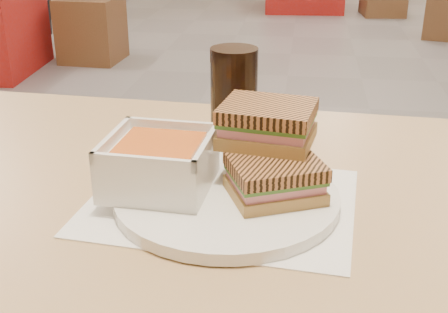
# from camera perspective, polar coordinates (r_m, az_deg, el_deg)

# --- Properties ---
(main_table) EXTENTS (1.23, 0.76, 0.75)m
(main_table) POSITION_cam_1_polar(r_m,az_deg,el_deg) (0.87, 3.02, -9.99)
(main_table) COLOR #A68258
(main_table) RESTS_ON ground
(tray_liner) EXTENTS (0.37, 0.30, 0.00)m
(tray_liner) POSITION_cam_1_polar(r_m,az_deg,el_deg) (0.78, -0.24, -4.40)
(tray_liner) COLOR white
(tray_liner) RESTS_ON main_table
(plate) EXTENTS (0.30, 0.30, 0.02)m
(plate) POSITION_cam_1_polar(r_m,az_deg,el_deg) (0.77, 0.26, -4.00)
(plate) COLOR white
(plate) RESTS_ON tray_liner
(soup_bowl) EXTENTS (0.14, 0.14, 0.07)m
(soup_bowl) POSITION_cam_1_polar(r_m,az_deg,el_deg) (0.77, -6.33, -0.84)
(soup_bowl) COLOR white
(soup_bowl) RESTS_ON plate
(panini_lower) EXTENTS (0.14, 0.13, 0.05)m
(panini_lower) POSITION_cam_1_polar(r_m,az_deg,el_deg) (0.75, 5.01, -2.16)
(panini_lower) COLOR #9D7945
(panini_lower) RESTS_ON plate
(panini_upper) EXTENTS (0.14, 0.12, 0.05)m
(panini_upper) POSITION_cam_1_polar(r_m,az_deg,el_deg) (0.79, 4.27, 3.24)
(panini_upper) COLOR #9D7945
(panini_upper) RESTS_ON panini_lower
(cola_glass) EXTENTS (0.07, 0.07, 0.16)m
(cola_glass) POSITION_cam_1_polar(r_m,az_deg,el_deg) (0.93, 0.97, 5.76)
(cola_glass) COLOR black
(cola_glass) RESTS_ON main_table
(bg_chair_0r) EXTENTS (0.43, 0.43, 0.46)m
(bg_chair_0r) POSITION_cam_1_polar(r_m,az_deg,el_deg) (4.52, -12.80, 12.02)
(bg_chair_0r) COLOR brown
(bg_chair_0r) RESTS_ON ground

